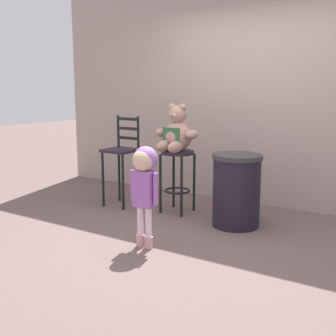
% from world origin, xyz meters
% --- Properties ---
extents(ground_plane, '(24.00, 24.00, 0.00)m').
position_xyz_m(ground_plane, '(0.00, 0.00, 0.00)').
color(ground_plane, '#66524F').
extents(building_wall, '(6.21, 0.30, 3.59)m').
position_xyz_m(building_wall, '(0.00, 1.76, 1.80)').
color(building_wall, '#A7938A').
rests_on(building_wall, ground_plane).
extents(bar_stool_with_teddy, '(0.39, 0.39, 0.75)m').
position_xyz_m(bar_stool_with_teddy, '(-0.59, 0.74, 0.54)').
color(bar_stool_with_teddy, '#261C29').
rests_on(bar_stool_with_teddy, ground_plane).
extents(teddy_bear, '(0.54, 0.48, 0.55)m').
position_xyz_m(teddy_bear, '(-0.59, 0.71, 0.95)').
color(teddy_bear, tan).
rests_on(teddy_bear, bar_stool_with_teddy).
extents(child_walking, '(0.31, 0.24, 0.96)m').
position_xyz_m(child_walking, '(-0.22, -0.43, 0.70)').
color(child_walking, '#D195A3').
rests_on(child_walking, ground_plane).
extents(trash_bin, '(0.54, 0.54, 0.79)m').
position_xyz_m(trash_bin, '(0.23, 0.63, 0.40)').
color(trash_bin, black).
rests_on(trash_bin, ground_plane).
extents(bar_chair_empty, '(0.38, 0.38, 1.13)m').
position_xyz_m(bar_chair_empty, '(-1.35, 0.63, 0.64)').
color(bar_chair_empty, '#261C29').
rests_on(bar_chair_empty, ground_plane).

